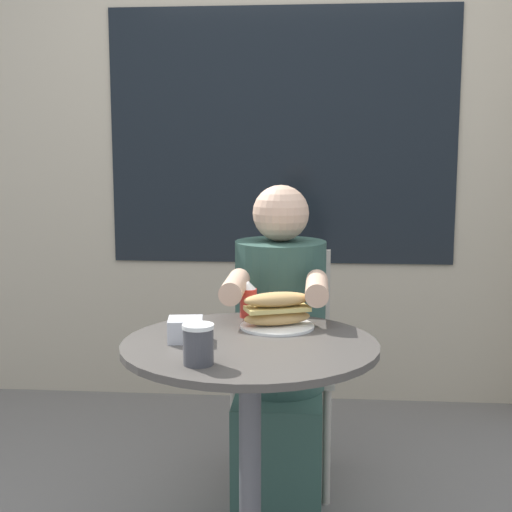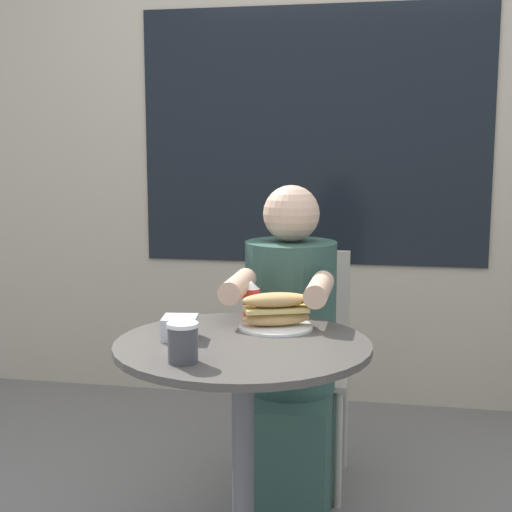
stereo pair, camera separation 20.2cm
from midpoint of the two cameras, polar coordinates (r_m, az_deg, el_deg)
name	(u,v)px [view 2 (the right image)]	position (r m, az deg, el deg)	size (l,w,h in m)	color
storefront_wall	(314,119)	(3.52, 6.34, 10.84)	(8.00, 0.09, 2.80)	#B7A88E
cafe_table	(243,417)	(1.95, 2.00, -12.78)	(0.68, 0.68, 0.76)	#47423D
diner_chair	(301,343)	(2.76, 5.77, -6.97)	(0.38, 0.38, 0.87)	#ADA393
seated_diner	(289,376)	(2.43, 5.05, -9.58)	(0.31, 0.55, 1.14)	#2D4C42
sandwich_on_plate	(276,313)	(2.02, 4.49, -4.58)	(0.21, 0.21, 0.10)	white
drink_cup	(183,342)	(1.70, -2.47, -6.97)	(0.08, 0.08, 0.10)	#424247
napkin_box	(180,328)	(1.91, -3.10, -5.80)	(0.10, 0.10, 0.06)	silver
condiment_bottle	(251,299)	(2.14, 2.34, -3.52)	(0.05, 0.05, 0.11)	red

